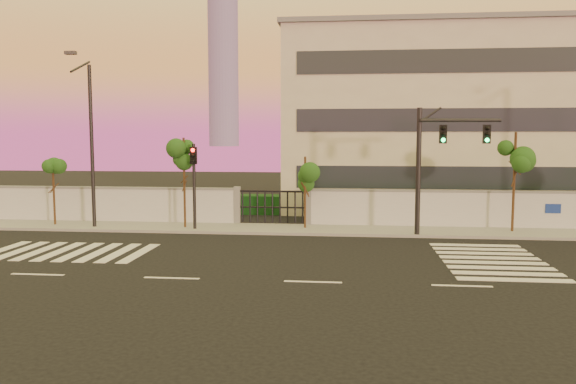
# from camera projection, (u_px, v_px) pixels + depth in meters

# --- Properties ---
(ground) EXTENTS (120.00, 120.00, 0.00)m
(ground) POSITION_uv_depth(u_px,v_px,m) (313.00, 282.00, 19.29)
(ground) COLOR black
(ground) RESTS_ON ground
(sidewalk) EXTENTS (60.00, 3.00, 0.15)m
(sidewalk) POSITION_uv_depth(u_px,v_px,m) (325.00, 230.00, 29.68)
(sidewalk) COLOR gray
(sidewalk) RESTS_ON ground
(perimeter_wall) EXTENTS (60.00, 0.36, 2.20)m
(perimeter_wall) POSITION_uv_depth(u_px,v_px,m) (328.00, 208.00, 31.06)
(perimeter_wall) COLOR #B5B7BD
(perimeter_wall) RESTS_ON ground
(hedge_row) EXTENTS (41.00, 4.25, 1.80)m
(hedge_row) POSITION_uv_depth(u_px,v_px,m) (347.00, 206.00, 33.68)
(hedge_row) COLOR #0F3312
(hedge_row) RESTS_ON ground
(institutional_building) EXTENTS (24.40, 12.40, 12.25)m
(institutional_building) POSITION_uv_depth(u_px,v_px,m) (460.00, 120.00, 39.52)
(institutional_building) COLOR beige
(institutional_building) RESTS_ON ground
(distant_skyscraper) EXTENTS (16.00, 16.00, 118.00)m
(distant_skyscraper) POSITION_uv_depth(u_px,v_px,m) (223.00, 29.00, 297.12)
(distant_skyscraper) COLOR slate
(distant_skyscraper) RESTS_ON ground
(road_markings) EXTENTS (57.00, 7.62, 0.02)m
(road_markings) POSITION_uv_depth(u_px,v_px,m) (280.00, 258.00, 23.18)
(road_markings) COLOR silver
(road_markings) RESTS_ON ground
(street_tree_b) EXTENTS (1.43, 1.14, 3.61)m
(street_tree_b) POSITION_uv_depth(u_px,v_px,m) (54.00, 179.00, 30.86)
(street_tree_b) COLOR #382314
(street_tree_b) RESTS_ON ground
(street_tree_c) EXTENTS (1.44, 1.15, 4.94)m
(street_tree_c) POSITION_uv_depth(u_px,v_px,m) (184.00, 162.00, 29.82)
(street_tree_c) COLOR #382314
(street_tree_c) RESTS_ON ground
(street_tree_d) EXTENTS (1.46, 1.16, 3.94)m
(street_tree_d) POSITION_uv_depth(u_px,v_px,m) (306.00, 176.00, 29.70)
(street_tree_d) COLOR #382314
(street_tree_d) RESTS_ON ground
(street_tree_e) EXTENTS (1.61, 1.28, 5.22)m
(street_tree_e) POSITION_uv_depth(u_px,v_px,m) (515.00, 159.00, 28.51)
(street_tree_e) COLOR #382314
(street_tree_e) RESTS_ON ground
(traffic_signal_main) EXTENTS (4.04, 0.65, 6.40)m
(traffic_signal_main) POSITION_uv_depth(u_px,v_px,m) (435.00, 156.00, 27.45)
(traffic_signal_main) COLOR black
(traffic_signal_main) RESTS_ON ground
(traffic_signal_secondary) EXTENTS (0.36, 0.35, 4.63)m
(traffic_signal_secondary) POSITION_uv_depth(u_px,v_px,m) (194.00, 176.00, 29.36)
(traffic_signal_secondary) COLOR black
(traffic_signal_secondary) RESTS_ON ground
(streetlight_west) EXTENTS (0.55, 2.21, 9.18)m
(streetlight_west) POSITION_uv_depth(u_px,v_px,m) (90.00, 137.00, 29.71)
(streetlight_west) COLOR black
(streetlight_west) RESTS_ON ground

